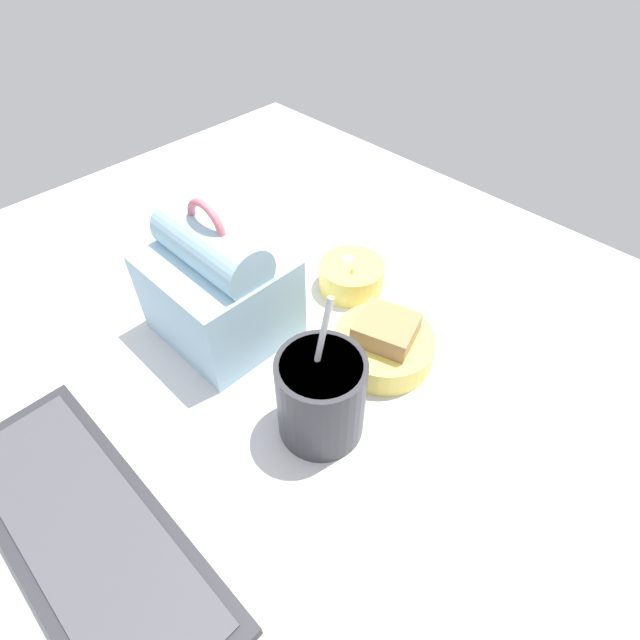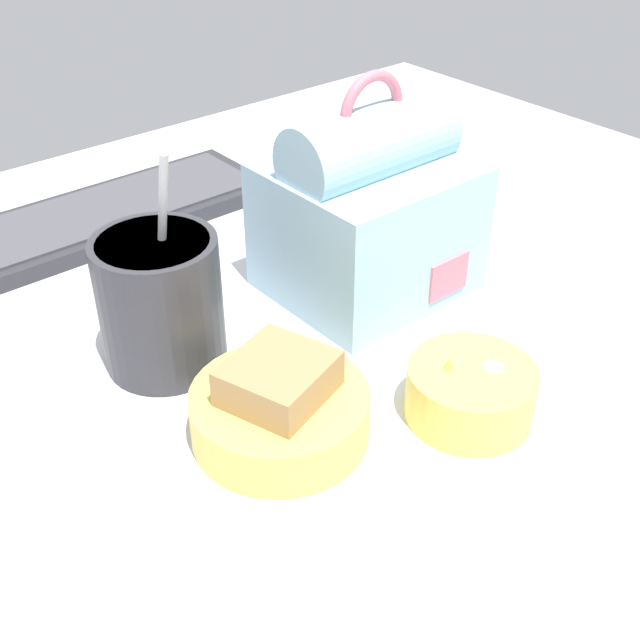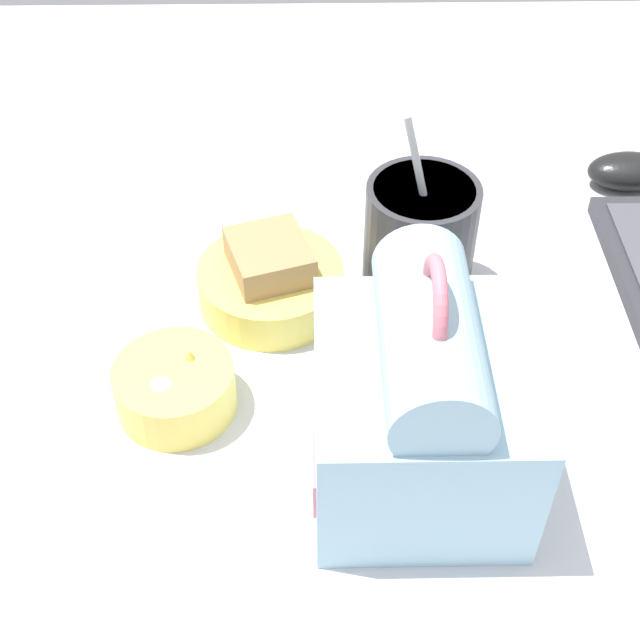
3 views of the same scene
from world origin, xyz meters
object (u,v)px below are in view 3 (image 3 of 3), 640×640
at_px(bento_bowl_sandwich, 271,280).
at_px(computer_mouse, 629,171).
at_px(bento_bowl_snacks, 176,387).
at_px(lunch_bag, 422,403).
at_px(soup_cup, 420,238).

xyz_separation_m(bento_bowl_sandwich, computer_mouse, (-0.18, 0.39, -0.01)).
distance_m(bento_bowl_sandwich, bento_bowl_snacks, 0.15).
bearing_deg(computer_mouse, bento_bowl_snacks, -56.32).
distance_m(lunch_bag, soup_cup, 0.22).
relative_size(bento_bowl_sandwich, bento_bowl_snacks, 1.35).
distance_m(lunch_bag, bento_bowl_sandwich, 0.24).
relative_size(lunch_bag, soup_cup, 1.09).
height_order(lunch_bag, computer_mouse, lunch_bag).
bearing_deg(lunch_bag, bento_bowl_sandwich, -149.14).
xyz_separation_m(bento_bowl_sandwich, bento_bowl_snacks, (0.13, -0.08, -0.00)).
height_order(soup_cup, computer_mouse, soup_cup).
bearing_deg(bento_bowl_snacks, soup_cup, 124.07).
bearing_deg(computer_mouse, soup_cup, -56.66).
bearing_deg(soup_cup, bento_bowl_sandwich, -83.03).
bearing_deg(computer_mouse, lunch_bag, -35.40).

